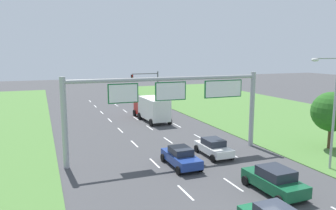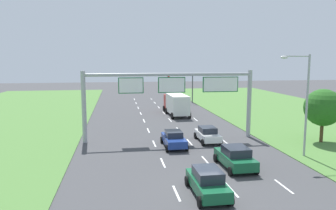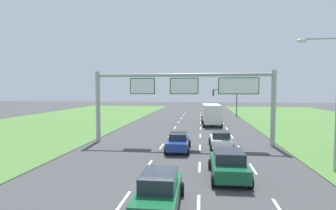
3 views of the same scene
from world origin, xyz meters
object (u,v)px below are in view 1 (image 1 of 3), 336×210
object	(u,v)px
car_near_red	(274,180)
street_lamp	(331,103)
car_mid_lane	(181,157)
traffic_light_mast	(147,82)
car_far_ahead	(214,147)
roadside_tree_mid	(332,112)
box_truck	(151,108)
sign_gantry	(172,98)

from	to	relation	value
car_near_red	street_lamp	distance (m)	7.92
car_mid_lane	traffic_light_mast	xyz separation A→B (m)	(6.82, 30.00, 3.11)
car_far_ahead	street_lamp	xyz separation A→B (m)	(6.28, -6.07, 4.33)
car_near_red	car_mid_lane	bearing A→B (deg)	117.00
car_far_ahead	traffic_light_mast	size ratio (longest dim) A/B	0.72
traffic_light_mast	roadside_tree_mid	world-z (taller)	traffic_light_mast
car_near_red	traffic_light_mast	world-z (taller)	traffic_light_mast
box_truck	traffic_light_mast	world-z (taller)	traffic_light_mast
car_far_ahead	box_truck	bearing A→B (deg)	90.75
box_truck	street_lamp	xyz separation A→B (m)	(6.57, -21.99, 3.40)
car_far_ahead	sign_gantry	size ratio (longest dim) A/B	0.23
car_near_red	roadside_tree_mid	distance (m)	12.81
roadside_tree_mid	car_mid_lane	bearing A→B (deg)	177.52
sign_gantry	roadside_tree_mid	distance (m)	14.64
sign_gantry	roadside_tree_mid	bearing A→B (deg)	-13.99
street_lamp	sign_gantry	bearing A→B (deg)	141.55
car_mid_lane	car_far_ahead	xyz separation A→B (m)	(3.66, 1.42, -0.01)
car_near_red	box_truck	size ratio (longest dim) A/B	0.54
traffic_light_mast	street_lamp	xyz separation A→B (m)	(3.11, -34.65, 1.21)
car_far_ahead	box_truck	xyz separation A→B (m)	(-0.29, 15.92, 0.92)
roadside_tree_mid	sign_gantry	bearing A→B (deg)	166.01
car_near_red	box_truck	bearing A→B (deg)	89.17
car_mid_lane	roadside_tree_mid	xyz separation A→B (m)	(14.57, -0.63, 2.70)
car_mid_lane	box_truck	distance (m)	17.69
box_truck	roadside_tree_mid	bearing A→B (deg)	-60.02
sign_gantry	street_lamp	world-z (taller)	street_lamp
car_mid_lane	car_far_ahead	bearing A→B (deg)	20.56
box_truck	street_lamp	distance (m)	23.20
traffic_light_mast	car_near_red	bearing A→B (deg)	-95.14
car_near_red	car_mid_lane	xyz separation A→B (m)	(-3.53, 6.58, -0.07)
car_near_red	car_far_ahead	distance (m)	8.00
roadside_tree_mid	car_near_red	bearing A→B (deg)	-151.66
car_far_ahead	box_truck	size ratio (longest dim) A/B	0.50
car_mid_lane	car_far_ahead	distance (m)	3.92
box_truck	sign_gantry	distance (m)	15.10
sign_gantry	roadside_tree_mid	xyz separation A→B (m)	(14.13, -3.52, -1.49)
car_near_red	street_lamp	size ratio (longest dim) A/B	0.51
car_mid_lane	roadside_tree_mid	distance (m)	14.83
car_near_red	car_far_ahead	size ratio (longest dim) A/B	1.08
car_mid_lane	street_lamp	xyz separation A→B (m)	(9.93, -4.65, 4.32)
sign_gantry	roadside_tree_mid	size ratio (longest dim) A/B	3.27
box_truck	roadside_tree_mid	xyz separation A→B (m)	(11.20, -17.97, 1.79)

